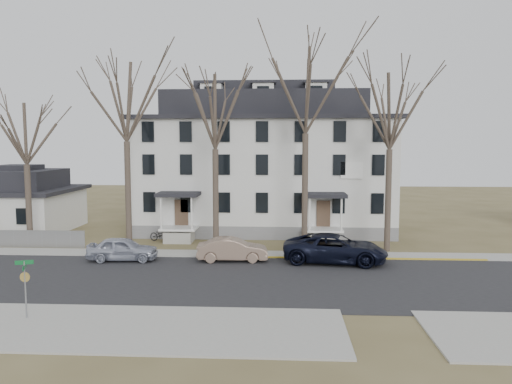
# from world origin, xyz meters

# --- Properties ---
(ground) EXTENTS (120.00, 120.00, 0.00)m
(ground) POSITION_xyz_m (0.00, 0.00, 0.00)
(ground) COLOR brown
(ground) RESTS_ON ground
(main_road) EXTENTS (120.00, 10.00, 0.04)m
(main_road) POSITION_xyz_m (0.00, 2.00, 0.00)
(main_road) COLOR #27272A
(main_road) RESTS_ON ground
(far_sidewalk) EXTENTS (120.00, 2.00, 0.08)m
(far_sidewalk) POSITION_xyz_m (0.00, 8.00, 0.00)
(far_sidewalk) COLOR #A09F97
(far_sidewalk) RESTS_ON ground
(near_sidewalk_left) EXTENTS (20.00, 5.00, 0.08)m
(near_sidewalk_left) POSITION_xyz_m (-8.00, -5.00, 0.00)
(near_sidewalk_left) COLOR #A09F97
(near_sidewalk_left) RESTS_ON ground
(yellow_curb) EXTENTS (14.00, 0.25, 0.06)m
(yellow_curb) POSITION_xyz_m (5.00, 7.10, 0.00)
(yellow_curb) COLOR gold
(yellow_curb) RESTS_ON ground
(boarding_house) EXTENTS (20.80, 12.36, 12.05)m
(boarding_house) POSITION_xyz_m (-2.00, 17.95, 5.38)
(boarding_house) COLOR slate
(boarding_house) RESTS_ON ground
(small_house) EXTENTS (8.70, 8.70, 5.00)m
(small_house) POSITION_xyz_m (-22.00, 16.00, 2.25)
(small_house) COLOR silver
(small_house) RESTS_ON ground
(tree_far_left) EXTENTS (8.40, 8.40, 13.72)m
(tree_far_left) POSITION_xyz_m (-11.00, 9.80, 10.34)
(tree_far_left) COLOR #473B31
(tree_far_left) RESTS_ON ground
(tree_mid_left) EXTENTS (7.80, 7.80, 12.74)m
(tree_mid_left) POSITION_xyz_m (-5.00, 9.80, 9.60)
(tree_mid_left) COLOR #473B31
(tree_mid_left) RESTS_ON ground
(tree_center) EXTENTS (9.00, 9.00, 14.70)m
(tree_center) POSITION_xyz_m (1.00, 9.80, 11.08)
(tree_center) COLOR #473B31
(tree_center) RESTS_ON ground
(tree_mid_right) EXTENTS (7.80, 7.80, 12.74)m
(tree_mid_right) POSITION_xyz_m (6.50, 9.80, 9.60)
(tree_mid_right) COLOR #473B31
(tree_mid_right) RESTS_ON ground
(tree_bungalow) EXTENTS (6.60, 6.60, 10.78)m
(tree_bungalow) POSITION_xyz_m (-18.00, 9.80, 8.12)
(tree_bungalow) COLOR #473B31
(tree_bungalow) RESTS_ON ground
(car_silver) EXTENTS (4.32, 1.97, 1.44)m
(car_silver) POSITION_xyz_m (-10.20, 5.94, 0.72)
(car_silver) COLOR #ACB2C3
(car_silver) RESTS_ON ground
(car_tan) EXTENTS (4.35, 1.74, 1.41)m
(car_tan) POSITION_xyz_m (-3.51, 6.22, 0.70)
(car_tan) COLOR #886F5D
(car_tan) RESTS_ON ground
(car_navy) EXTENTS (6.48, 3.64, 1.71)m
(car_navy) POSITION_xyz_m (2.68, 6.14, 0.85)
(car_navy) COLOR black
(car_navy) RESTS_ON ground
(bicycle_left) EXTENTS (1.94, 1.19, 0.96)m
(bicycle_left) POSITION_xyz_m (-9.30, 11.87, 0.48)
(bicycle_left) COLOR black
(bicycle_left) RESTS_ON ground
(street_sign) EXTENTS (0.70, 0.70, 2.46)m
(street_sign) POSITION_xyz_m (-10.89, -4.22, 1.65)
(street_sign) COLOR gray
(street_sign) RESTS_ON ground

